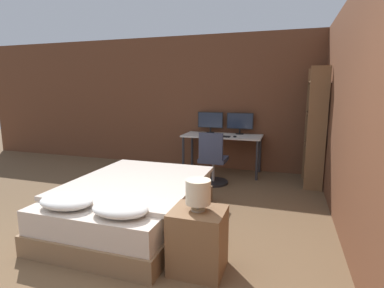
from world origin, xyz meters
The scene contains 12 objects.
wall_back centered at (0.00, 4.37, 1.35)m, with size 12.00×0.06×2.70m.
wall_side_right centered at (1.94, 1.50, 1.35)m, with size 0.06×12.00×2.70m.
bed centered at (-0.43, 1.42, 0.26)m, with size 1.50×2.10×0.60m.
nightstand centered at (0.60, 0.73, 0.29)m, with size 0.47×0.42×0.58m.
bedside_lamp centered at (0.60, 0.73, 0.74)m, with size 0.22×0.22×0.28m.
desk centered at (0.11, 3.97, 0.67)m, with size 1.51×0.66×0.76m.
monitor_left centered at (-0.18, 4.20, 1.00)m, with size 0.52×0.16×0.42m.
monitor_right centered at (0.41, 4.20, 1.00)m, with size 0.52×0.16×0.42m.
keyboard centered at (0.11, 3.75, 0.77)m, with size 0.39×0.13×0.02m.
computer_mouse centered at (0.40, 3.75, 0.77)m, with size 0.07×0.05×0.04m.
office_chair centered at (0.11, 3.23, 0.37)m, with size 0.52×0.52×0.92m.
bookshelf centered at (1.75, 3.66, 1.08)m, with size 0.29×0.71×1.98m.
Camera 1 is at (1.30, -1.65, 1.62)m, focal length 28.00 mm.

